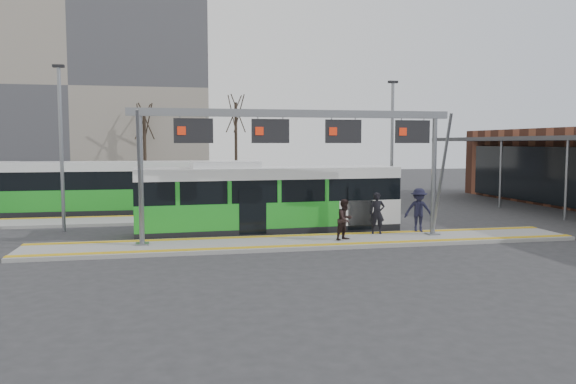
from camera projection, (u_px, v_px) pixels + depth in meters
The scene contains 17 objects.
ground at pixel (309, 244), 22.51m from camera, with size 120.00×120.00×0.00m, color #2D2D30.
platform_main at pixel (309, 242), 22.50m from camera, with size 22.00×3.00×0.15m, color gray.
platform_second at pixel (199, 218), 29.50m from camera, with size 20.00×3.00×0.15m, color gray.
tactile_main at pixel (309, 240), 22.50m from camera, with size 22.00×2.65×0.02m.
tactile_second at pixel (198, 214), 30.62m from camera, with size 20.00×0.35×0.02m.
gantry at pixel (299, 136), 22.31m from camera, with size 13.00×1.68×5.20m.
apartment_block at pixel (79, 89), 54.01m from camera, with size 24.50×12.50×18.40m.
hero_bus at pixel (268, 200), 25.28m from camera, with size 11.88×3.11×3.24m.
bg_bus_green at pixel (117, 188), 31.84m from camera, with size 11.97×2.68×2.98m.
passenger_a at pixel (377, 213), 24.03m from camera, with size 0.65×0.42×1.77m, color black.
passenger_b at pixel (345, 220), 22.46m from camera, with size 0.80×0.62×1.64m, color black.
passenger_c at pixel (419, 210), 24.54m from camera, with size 1.24×0.71×1.91m, color black.
tree_left at pixel (144, 122), 48.61m from camera, with size 1.40×1.40×7.72m.
tree_mid at pixel (236, 114), 53.96m from camera, with size 1.40×1.40×8.98m.
tree_far at pixel (24, 123), 50.38m from camera, with size 1.40×1.40×7.71m.
lamp_west at pixel (61, 144), 25.17m from camera, with size 0.50×0.25×7.50m.
lamp_east at pixel (392, 145), 30.05m from camera, with size 0.50×0.25×7.32m.
Camera 1 is at (-5.32, -21.62, 4.03)m, focal length 35.00 mm.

